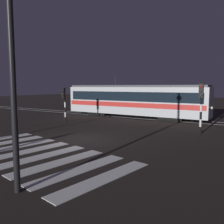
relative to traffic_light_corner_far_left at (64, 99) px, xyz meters
name	(u,v)px	position (x,y,z in m)	size (l,w,h in m)	color
ground_plane	(81,140)	(5.56, -4.63, -2.02)	(120.00, 120.00, 0.00)	black
rail_near	(148,119)	(5.56, 5.50, -2.01)	(80.00, 0.12, 0.03)	#59595E
rail_far	(154,117)	(5.56, 6.94, -2.01)	(80.00, 0.12, 0.03)	#59595E
crosswalk_zebra	(35,154)	(5.56, -8.06, -2.01)	(10.24, 6.05, 0.02)	silver
traffic_light_corner_far_left	(64,99)	(0.00, 0.00, 0.00)	(0.36, 0.42, 3.07)	black
traffic_light_corner_far_right	(201,100)	(11.19, 0.66, 0.25)	(0.36, 0.42, 3.44)	black
street_lamp_near_kerb	(3,46)	(8.32, -11.32, 2.21)	(0.44, 1.21, 6.59)	black
tram	(134,100)	(3.67, 6.21, -0.28)	(14.78, 2.58, 4.15)	silver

